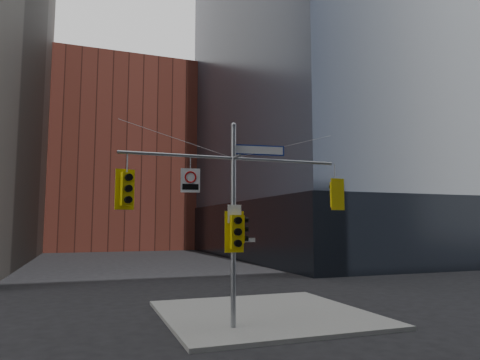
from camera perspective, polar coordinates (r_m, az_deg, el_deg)
ground at (r=13.68m, az=1.98°, el=-21.42°), size 160.00×160.00×0.00m
sidewalk_corner at (r=18.01m, az=3.26°, el=-17.39°), size 8.00×8.00×0.15m
podium_ne at (r=55.13m, az=17.01°, el=-6.36°), size 36.40×36.40×6.00m
brick_midrise at (r=71.18m, az=-15.58°, el=2.64°), size 26.00×20.00×28.00m
signal_assembly at (r=15.08m, az=-0.88°, el=-3.04°), size 8.00×0.80×7.30m
traffic_light_west_arm at (r=14.36m, az=-14.90°, el=-1.16°), size 0.63×0.58×1.34m
traffic_light_east_arm at (r=16.90m, az=12.58°, el=-1.91°), size 0.58×0.47×1.22m
traffic_light_pole_side at (r=15.16m, az=0.27°, el=-6.58°), size 0.41×0.35×0.97m
traffic_light_pole_front at (r=14.81m, az=-0.55°, el=-6.92°), size 0.68×0.54×1.43m
street_sign_blade at (r=15.65m, az=2.61°, el=3.99°), size 1.88×0.28×0.37m
regulatory_sign_arm at (r=14.69m, az=-6.63°, el=0.06°), size 0.66×0.14×0.83m
regulatory_sign_pole at (r=14.95m, az=-0.74°, el=-4.61°), size 0.49×0.06×0.64m
street_blade_ew at (r=15.23m, az=0.73°, el=-8.02°), size 0.74×0.04×0.15m
street_blade_ns at (r=15.51m, az=-1.44°, el=-9.04°), size 0.09×0.73×0.15m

